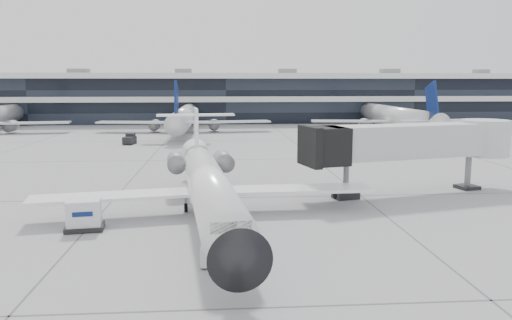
{
  "coord_description": "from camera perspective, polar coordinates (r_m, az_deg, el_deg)",
  "views": [
    {
      "loc": [
        -1.53,
        -39.34,
        9.24
      ],
      "look_at": [
        1.59,
        2.96,
        2.6
      ],
      "focal_mm": 35.0,
      "sensor_mm": 36.0,
      "label": 1
    }
  ],
  "objects": [
    {
      "name": "ground",
      "position": [
        40.44,
        -1.95,
        -4.32
      ],
      "size": [
        220.0,
        220.0,
        0.0
      ],
      "primitive_type": "plane",
      "color": "gray",
      "rests_on": "ground"
    },
    {
      "name": "jet_bridge",
      "position": [
        43.66,
        18.2,
        2.04
      ],
      "size": [
        18.51,
        7.6,
        5.99
      ],
      "rotation": [
        0.0,
        0.0,
        0.24
      ],
      "color": "#AEB1B3",
      "rests_on": "ground"
    },
    {
      "name": "traffic_cone",
      "position": [
        52.71,
        -6.88,
        -0.98
      ],
      "size": [
        0.47,
        0.47,
        0.54
      ],
      "rotation": [
        0.0,
        0.0,
        0.36
      ],
      "color": "#D9510B",
      "rests_on": "ground"
    },
    {
      "name": "far_tug",
      "position": [
        77.5,
        -14.24,
        2.31
      ],
      "size": [
        1.83,
        2.69,
        1.59
      ],
      "rotation": [
        0.0,
        0.0,
        -0.15
      ],
      "color": "black",
      "rests_on": "ground"
    },
    {
      "name": "cargo_uld",
      "position": [
        33.34,
        -19.05,
        -5.99
      ],
      "size": [
        2.55,
        2.03,
        1.91
      ],
      "rotation": [
        0.0,
        0.0,
        0.14
      ],
      "color": "black",
      "rests_on": "ground"
    },
    {
      "name": "terminal",
      "position": [
        121.43,
        -3.52,
        6.88
      ],
      "size": [
        170.0,
        22.0,
        10.0
      ],
      "primitive_type": "cube",
      "color": "black",
      "rests_on": "ground"
    },
    {
      "name": "bg_jet_right",
      "position": [
        100.55,
        15.3,
        3.31
      ],
      "size": [
        32.0,
        40.0,
        9.6
      ],
      "primitive_type": null,
      "color": "silver",
      "rests_on": "ground"
    },
    {
      "name": "ramp_worker",
      "position": [
        26.59,
        -4.98,
        -9.16
      ],
      "size": [
        0.84,
        0.65,
        2.03
      ],
      "primitive_type": "imported",
      "rotation": [
        0.0,
        0.0,
        3.39
      ],
      "color": "yellow",
      "rests_on": "ground"
    },
    {
      "name": "bg_jet_center",
      "position": [
        95.01,
        -8.12,
        3.23
      ],
      "size": [
        32.0,
        40.0,
        9.6
      ],
      "primitive_type": null,
      "color": "silver",
      "rests_on": "ground"
    },
    {
      "name": "baggage_tug",
      "position": [
        26.35,
        -4.79,
        -10.17
      ],
      "size": [
        1.39,
        2.3,
        1.45
      ],
      "rotation": [
        0.0,
        0.0,
        -0.02
      ],
      "color": "silver",
      "rests_on": "ground"
    },
    {
      "name": "regional_jet",
      "position": [
        34.9,
        -5.58,
        -2.54
      ],
      "size": [
        23.85,
        29.78,
        6.87
      ],
      "rotation": [
        0.0,
        0.0,
        0.11
      ],
      "color": "white",
      "rests_on": "ground"
    }
  ]
}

